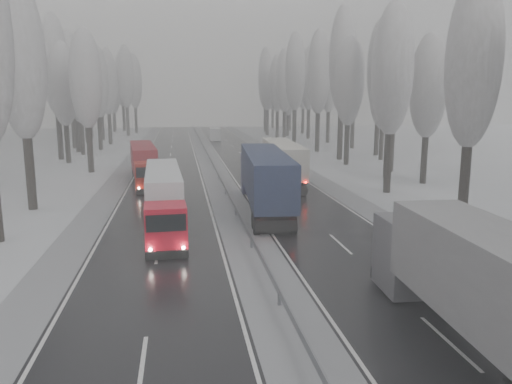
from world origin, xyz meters
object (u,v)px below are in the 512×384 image
object	(u,v)px
truck_grey_tarp	(507,298)
box_truck_distant	(215,134)
truck_blue_box	(264,176)
truck_cream_box	(281,159)
truck_red_red	(144,161)
truck_red_white	(164,194)

from	to	relation	value
truck_grey_tarp	box_truck_distant	distance (m)	86.07
truck_blue_box	truck_grey_tarp	bearing A→B (deg)	-77.91
truck_grey_tarp	truck_blue_box	xyz separation A→B (m)	(-3.36, 23.86, 0.10)
truck_cream_box	truck_red_red	xyz separation A→B (m)	(-13.58, 3.11, -0.28)
truck_blue_box	box_truck_distant	bearing A→B (deg)	93.42
truck_blue_box	truck_red_white	world-z (taller)	truck_blue_box
truck_cream_box	truck_red_red	bearing A→B (deg)	170.20
box_truck_distant	truck_red_white	distance (m)	66.10
truck_red_red	truck_grey_tarp	bearing A→B (deg)	-77.54
truck_blue_box	truck_red_red	world-z (taller)	truck_blue_box
truck_cream_box	box_truck_distant	bearing A→B (deg)	96.45
truck_grey_tarp	truck_red_red	world-z (taller)	truck_grey_tarp
truck_blue_box	truck_cream_box	size ratio (longest dim) A/B	1.10
truck_grey_tarp	truck_cream_box	bearing A→B (deg)	91.72
truck_red_white	truck_blue_box	bearing A→B (deg)	22.44
truck_grey_tarp	truck_blue_box	world-z (taller)	truck_blue_box
box_truck_distant	truck_cream_box	bearing A→B (deg)	-85.03
truck_grey_tarp	truck_cream_box	size ratio (longest dim) A/B	1.05
truck_blue_box	truck_cream_box	xyz separation A→B (m)	(3.68, 11.55, -0.23)
truck_blue_box	truck_red_white	size ratio (longest dim) A/B	1.24
truck_grey_tarp	truck_red_red	xyz separation A→B (m)	(-13.26, 38.52, -0.41)
truck_red_red	truck_blue_box	bearing A→B (deg)	-62.50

